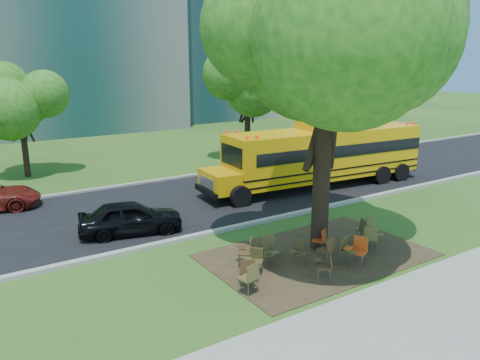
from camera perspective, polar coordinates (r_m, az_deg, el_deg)
ground at (r=15.26m, az=5.26°, el=-9.31°), size 160.00×160.00×0.00m
sidewalk at (r=12.18m, az=20.56°, el=-16.64°), size 60.00×4.00×0.04m
dirt_patch at (r=15.51m, az=9.36°, el=-8.99°), size 7.00×4.50×0.03m
asphalt_road at (r=20.85m, az=-6.69°, el=-2.73°), size 80.00×8.00×0.04m
kerb_near at (r=17.51m, az=-0.83°, el=-5.82°), size 80.00×0.25×0.14m
kerb_far at (r=24.45m, az=-10.98°, el=-0.21°), size 80.00×0.25×0.14m
building_right at (r=59.21m, az=0.89°, el=20.55°), size 30.00×16.00×25.00m
bg_tree_2 at (r=27.25m, az=-25.33°, el=9.01°), size 4.80×4.80×6.62m
bg_tree_3 at (r=30.04m, az=0.94°, el=12.29°), size 5.60×5.60×7.84m
bg_tree_4 at (r=34.45m, az=13.23°, el=11.04°), size 5.00×5.00×6.85m
main_tree at (r=14.85m, az=10.52°, el=13.80°), size 7.16×7.16×9.62m
school_bus at (r=23.49m, az=10.14°, el=3.17°), size 11.79×3.49×2.84m
chair_0 at (r=12.69m, az=1.24°, el=-11.55°), size 0.62×0.65×0.92m
chair_1 at (r=13.08m, az=0.98°, el=-10.84°), size 0.72×0.57×0.87m
chair_2 at (r=13.69m, az=10.39°, el=-10.00°), size 0.56×0.71×0.84m
chair_3 at (r=14.62m, az=7.13°, el=-8.42°), size 0.63×0.50×0.77m
chair_4 at (r=14.71m, az=10.69°, el=-8.09°), size 0.61×0.61×0.90m
chair_5 at (r=14.80m, az=12.98°, el=-8.12°), size 0.60×0.67×0.88m
chair_6 at (r=14.78m, az=14.21°, el=-8.07°), size 0.74×0.64×0.94m
chair_7 at (r=15.84m, az=15.76°, el=-6.67°), size 0.78×0.62×0.93m
chair_8 at (r=14.28m, az=0.89°, el=-8.46°), size 0.62×0.79×0.93m
chair_9 at (r=13.89m, az=1.92°, el=-9.54°), size 0.68×0.54×0.79m
chair_10 at (r=14.32m, az=3.15°, el=-8.76°), size 0.47×0.53×0.79m
chair_11 at (r=15.58m, az=9.78°, el=-6.96°), size 0.54×0.67×0.81m
chair_12 at (r=16.34m, az=15.23°, el=-5.88°), size 0.62×0.79×0.97m
chair_13 at (r=16.58m, az=15.21°, el=-5.57°), size 0.66×0.67×0.97m
chair_14 at (r=14.97m, az=3.40°, el=-7.64°), size 0.66×0.52×0.83m
black_car at (r=17.34m, az=-13.19°, el=-4.48°), size 3.90×2.28×1.25m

